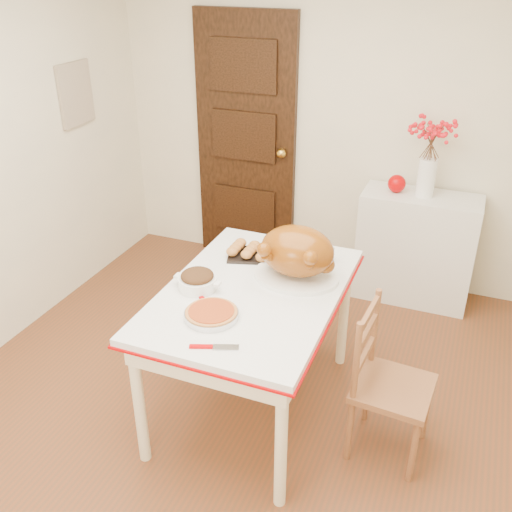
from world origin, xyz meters
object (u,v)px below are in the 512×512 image
at_px(sideboard, 415,248).
at_px(chair_oak, 394,385).
at_px(turkey_platter, 297,254).
at_px(pumpkin_pie, 211,313).
at_px(kitchen_table, 253,350).

relative_size(sideboard, chair_oak, 0.97).
distance_m(chair_oak, turkey_platter, 0.85).
distance_m(chair_oak, pumpkin_pie, 1.02).
distance_m(sideboard, turkey_platter, 1.59).
relative_size(sideboard, pumpkin_pie, 3.15).
relative_size(kitchen_table, pumpkin_pie, 5.00).
distance_m(turkey_platter, pumpkin_pie, 0.61).
bearing_deg(kitchen_table, chair_oak, -3.08).
height_order(kitchen_table, pumpkin_pie, pumpkin_pie).
bearing_deg(kitchen_table, sideboard, 66.99).
bearing_deg(chair_oak, sideboard, 8.04).
relative_size(chair_oak, turkey_platter, 1.83).
xyz_separation_m(sideboard, pumpkin_pie, (-0.77, -1.94, 0.41)).
bearing_deg(chair_oak, kitchen_table, 90.78).
height_order(sideboard, chair_oak, chair_oak).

